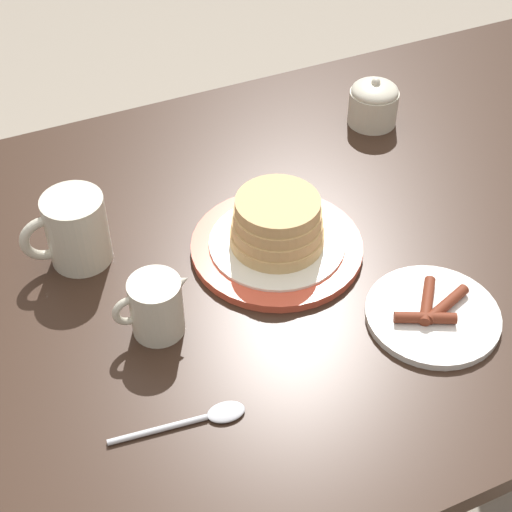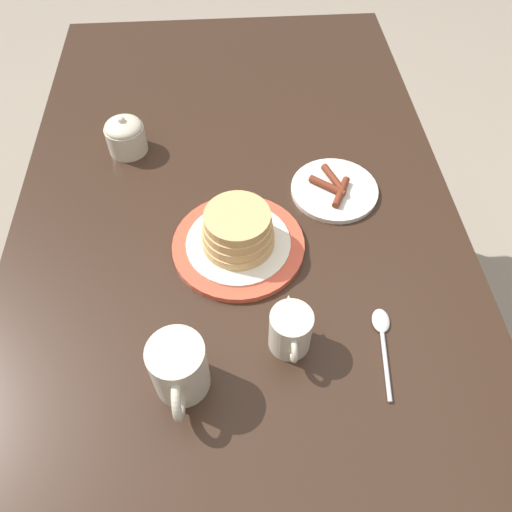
# 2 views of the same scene
# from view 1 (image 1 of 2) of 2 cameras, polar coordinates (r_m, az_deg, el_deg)

# --- Properties ---
(dining_table) EXTENTS (1.59, 0.83, 0.76)m
(dining_table) POSITION_cam_1_polar(r_m,az_deg,el_deg) (1.15, 1.41, -3.79)
(dining_table) COLOR #332116
(dining_table) RESTS_ON ground_plane
(pancake_plate) EXTENTS (0.23, 0.23, 0.09)m
(pancake_plate) POSITION_cam_1_polar(r_m,az_deg,el_deg) (1.05, 1.61, 1.52)
(pancake_plate) COLOR #DB5138
(pancake_plate) RESTS_ON dining_table
(side_plate_bacon) EXTENTS (0.17, 0.17, 0.02)m
(side_plate_bacon) POSITION_cam_1_polar(r_m,az_deg,el_deg) (1.00, 12.73, -4.14)
(side_plate_bacon) COLOR silver
(side_plate_bacon) RESTS_ON dining_table
(coffee_mug) EXTENTS (0.12, 0.08, 0.10)m
(coffee_mug) POSITION_cam_1_polar(r_m,az_deg,el_deg) (1.05, -13.07, 1.88)
(coffee_mug) COLOR beige
(coffee_mug) RESTS_ON dining_table
(creamer_pitcher) EXTENTS (0.10, 0.06, 0.09)m
(creamer_pitcher) POSITION_cam_1_polar(r_m,az_deg,el_deg) (0.95, -7.24, -3.60)
(creamer_pitcher) COLOR beige
(creamer_pitcher) RESTS_ON dining_table
(sugar_bowl) EXTENTS (0.08, 0.08, 0.08)m
(sugar_bowl) POSITION_cam_1_polar(r_m,az_deg,el_deg) (1.31, 8.55, 11.00)
(sugar_bowl) COLOR beige
(sugar_bowl) RESTS_ON dining_table
(spoon) EXTENTS (0.16, 0.04, 0.01)m
(spoon) POSITION_cam_1_polar(r_m,az_deg,el_deg) (0.89, -3.90, -11.67)
(spoon) COLOR silver
(spoon) RESTS_ON dining_table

